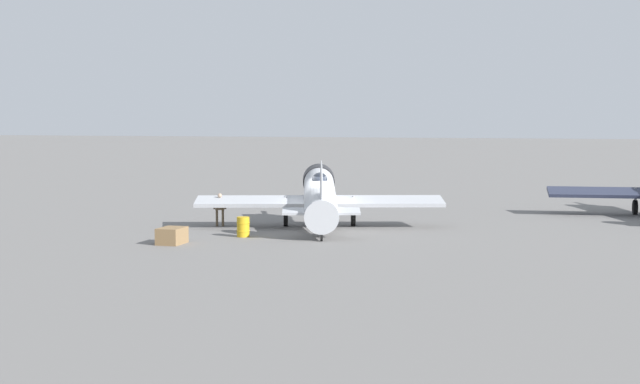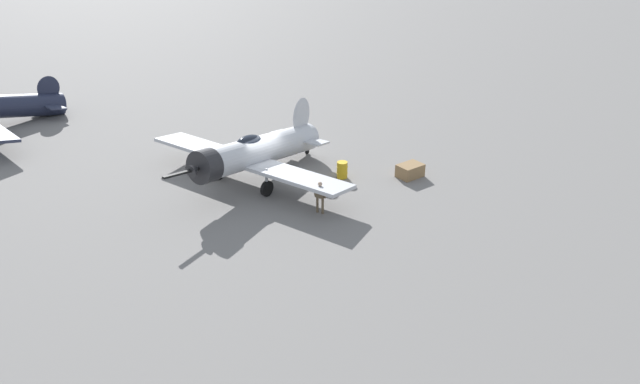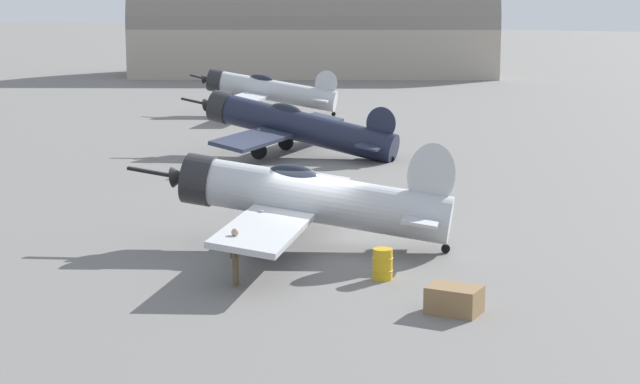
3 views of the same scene
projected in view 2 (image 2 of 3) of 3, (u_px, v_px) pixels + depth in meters
The scene contains 5 objects.
ground_plane at pixel (262, 177), 34.18m from camera, with size 400.00×400.00×0.00m, color slate.
airplane_foreground at pixel (254, 153), 33.13m from camera, with size 12.03×10.48×3.56m.
ground_crew_mechanic at pixel (320, 194), 30.13m from camera, with size 0.59×0.37×1.62m.
equipment_crate at pixel (410, 171), 34.13m from camera, with size 0.97×1.33×0.69m.
fuel_drum at pixel (342, 170), 33.97m from camera, with size 0.60×0.60×0.90m.
Camera 2 is at (26.83, -15.95, 14.30)m, focal length 36.14 mm.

